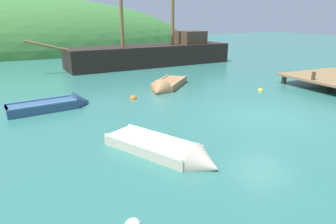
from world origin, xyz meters
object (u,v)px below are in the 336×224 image
(sailing_ship, at_px, (153,58))
(rowboat_portside, at_px, (169,153))
(rowboat_near_dock, at_px, (166,87))
(buoy_orange, at_px, (133,99))
(buoy_yellow, at_px, (261,91))
(rowboat_center, at_px, (56,106))

(sailing_ship, relative_size, rowboat_portside, 4.43)
(rowboat_near_dock, bearing_deg, buoy_orange, -17.89)
(rowboat_near_dock, xyz_separation_m, buoy_yellow, (4.55, -2.74, -0.11))
(rowboat_portside, bearing_deg, buoy_orange, 142.33)
(sailing_ship, xyz_separation_m, rowboat_center, (-8.87, -10.12, -0.51))
(rowboat_portside, distance_m, buoy_yellow, 9.58)
(rowboat_portside, xyz_separation_m, buoy_yellow, (8.09, 5.13, -0.09))
(rowboat_near_dock, distance_m, buoy_yellow, 5.31)
(rowboat_center, bearing_deg, rowboat_near_dock, 4.75)
(sailing_ship, xyz_separation_m, buoy_orange, (-5.20, -10.00, -0.63))
(sailing_ship, relative_size, rowboat_center, 4.64)
(rowboat_portside, xyz_separation_m, buoy_orange, (1.11, 6.54, -0.09))
(buoy_yellow, bearing_deg, rowboat_portside, -147.63)
(sailing_ship, distance_m, rowboat_portside, 17.71)
(buoy_orange, bearing_deg, buoy_yellow, -11.40)
(rowboat_center, xyz_separation_m, buoy_yellow, (10.66, -1.28, -0.12))
(rowboat_near_dock, bearing_deg, rowboat_portside, 19.08)
(sailing_ship, height_order, rowboat_center, sailing_ship)
(rowboat_near_dock, xyz_separation_m, rowboat_portside, (-3.54, -7.87, -0.02))
(sailing_ship, bearing_deg, buoy_orange, 57.89)
(buoy_orange, bearing_deg, rowboat_center, -178.06)
(rowboat_center, relative_size, buoy_orange, 10.21)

